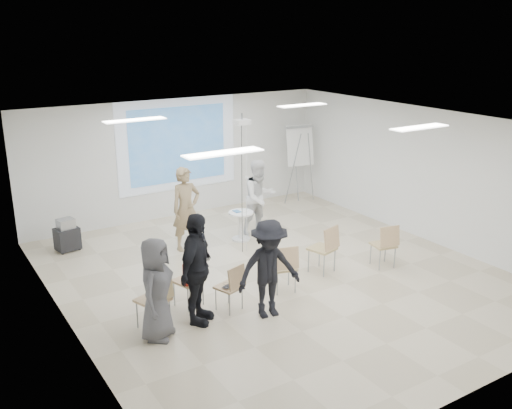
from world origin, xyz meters
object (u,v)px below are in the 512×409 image
player_right (260,193)px  chair_far_left (156,296)px  laptop (228,285)px  audience_left (196,261)px  audience_mid (269,263)px  chair_right_inner (326,245)px  audience_outer (156,283)px  chair_right_far (386,242)px  chair_center (285,265)px  player_left (186,203)px  flipchart_easel (300,146)px  chair_left_mid (191,277)px  av_cart (67,236)px  chair_left_inner (232,284)px  pedestal_table (241,224)px

player_right → chair_far_left: (-3.81, -2.90, -0.40)m
player_right → laptop: (-2.50, -2.92, -0.52)m
audience_left → audience_mid: audience_left is taller
chair_right_inner → audience_outer: (-3.77, -0.52, 0.35)m
laptop → chair_right_far: bearing=159.8°
chair_center → audience_mid: bearing=-126.7°
audience_outer → player_left: bearing=10.1°
player_right → audience_left: size_ratio=0.91×
audience_left → audience_outer: size_ratio=1.17×
flipchart_easel → chair_left_mid: bearing=-134.5°
audience_outer → av_cart: (-0.24, 4.46, -0.60)m
flipchart_easel → audience_outer: bearing=-134.8°
chair_far_left → laptop: bearing=-20.5°
chair_center → chair_right_inner: chair_right_inner is taller
player_right → chair_left_inner: (-2.48, -3.01, -0.48)m
chair_right_inner → audience_outer: size_ratio=0.53×
audience_outer → flipchart_easel: 7.77m
pedestal_table → audience_outer: audience_outer is taller
av_cart → audience_mid: bearing=-76.2°
player_left → chair_far_left: player_left is taller
chair_left_inner → chair_right_inner: bearing=-8.6°
player_right → audience_mid: player_right is taller
player_right → chair_far_left: size_ratio=2.00×
chair_left_inner → laptop: size_ratio=2.73×
av_cart → flipchart_easel: bearing=-8.0°
pedestal_table → chair_right_far: (1.66, -2.90, 0.16)m
chair_center → audience_left: audience_left is taller
pedestal_table → laptop: pedestal_table is taller
audience_mid → flipchart_easel: (4.31, 5.01, 0.61)m
pedestal_table → chair_right_inner: chair_right_inner is taller
chair_right_far → chair_left_inner: bearing=-168.9°
audience_outer → av_cart: size_ratio=2.58×
player_right → audience_outer: bearing=-143.6°
chair_left_mid → flipchart_easel: (5.27, 4.03, 1.02)m
pedestal_table → player_right: player_right is taller
chair_right_far → audience_outer: (-4.95, -0.08, 0.38)m
chair_center → player_left: bearing=116.3°
chair_right_far → flipchart_easel: flipchart_easel is taller
audience_outer → chair_center: bearing=-41.8°
audience_left → audience_outer: bearing=144.9°
chair_far_left → chair_center: chair_far_left is taller
chair_left_inner → player_right: bearing=32.6°
av_cart → chair_left_mid: bearing=-83.3°
av_cart → audience_left: bearing=-87.1°
audience_outer → flipchart_easel: (6.17, 4.67, 0.64)m
pedestal_table → audience_outer: bearing=-137.8°
chair_far_left → av_cart: (-0.33, 4.22, -0.25)m
chair_left_mid → flipchart_easel: flipchart_easel is taller
chair_left_mid → audience_left: audience_left is taller
chair_left_inner → chair_right_inner: 2.38m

